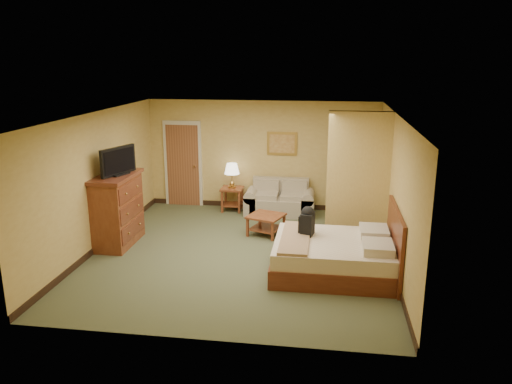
% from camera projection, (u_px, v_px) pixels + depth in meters
% --- Properties ---
extents(floor, '(6.00, 6.00, 0.00)m').
position_uv_depth(floor, '(241.00, 253.00, 9.40)').
color(floor, '#4D5336').
rests_on(floor, ground).
extents(ceiling, '(6.00, 6.00, 0.00)m').
position_uv_depth(ceiling, '(240.00, 115.00, 8.72)').
color(ceiling, white).
rests_on(ceiling, back_wall).
extents(back_wall, '(5.50, 0.02, 2.60)m').
position_uv_depth(back_wall, '(262.00, 155.00, 11.93)').
color(back_wall, tan).
rests_on(back_wall, floor).
extents(left_wall, '(0.02, 6.00, 2.60)m').
position_uv_depth(left_wall, '(97.00, 181.00, 9.44)').
color(left_wall, tan).
rests_on(left_wall, floor).
extents(right_wall, '(0.02, 6.00, 2.60)m').
position_uv_depth(right_wall, '(396.00, 192.00, 8.68)').
color(right_wall, tan).
rests_on(right_wall, floor).
extents(partition, '(1.20, 0.15, 2.60)m').
position_uv_depth(partition, '(358.00, 179.00, 9.65)').
color(partition, tan).
rests_on(partition, floor).
extents(door, '(0.94, 0.16, 2.10)m').
position_uv_depth(door, '(183.00, 164.00, 12.23)').
color(door, beige).
rests_on(door, floor).
extents(baseboard, '(5.50, 0.02, 0.12)m').
position_uv_depth(baseboard, '(262.00, 205.00, 12.24)').
color(baseboard, black).
rests_on(baseboard, floor).
extents(loveseat, '(1.61, 0.75, 0.82)m').
position_uv_depth(loveseat, '(280.00, 203.00, 11.72)').
color(loveseat, tan).
rests_on(loveseat, floor).
extents(side_table, '(0.51, 0.51, 0.56)m').
position_uv_depth(side_table, '(232.00, 196.00, 11.93)').
color(side_table, maroon).
rests_on(side_table, floor).
extents(table_lamp, '(0.36, 0.36, 0.59)m').
position_uv_depth(table_lamp, '(232.00, 169.00, 11.76)').
color(table_lamp, '#B98E44').
rests_on(table_lamp, side_table).
extents(coffee_table, '(0.84, 0.84, 0.42)m').
position_uv_depth(coffee_table, '(266.00, 221.00, 10.32)').
color(coffee_table, maroon).
rests_on(coffee_table, floor).
extents(wall_picture, '(0.71, 0.04, 0.55)m').
position_uv_depth(wall_picture, '(282.00, 144.00, 11.76)').
color(wall_picture, '#B78E3F').
rests_on(wall_picture, back_wall).
extents(dresser, '(0.69, 1.32, 1.41)m').
position_uv_depth(dresser, '(117.00, 209.00, 9.70)').
color(dresser, maroon).
rests_on(dresser, floor).
extents(tv, '(0.36, 0.85, 0.54)m').
position_uv_depth(tv, '(118.00, 162.00, 9.44)').
color(tv, black).
rests_on(tv, dresser).
extents(bed, '(2.13, 1.81, 1.17)m').
position_uv_depth(bed, '(340.00, 255.00, 8.48)').
color(bed, '#552213').
rests_on(bed, floor).
extents(backpack, '(0.25, 0.33, 0.52)m').
position_uv_depth(backpack, '(308.00, 220.00, 8.65)').
color(backpack, black).
rests_on(backpack, bed).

